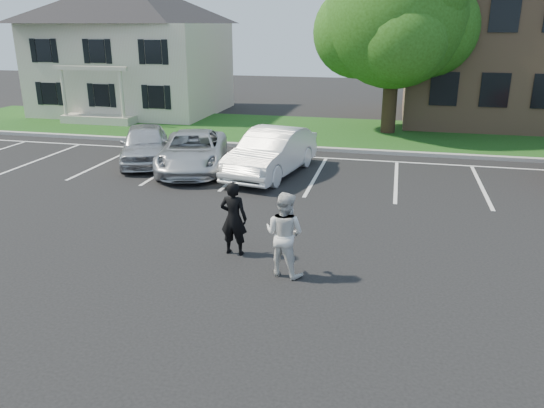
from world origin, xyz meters
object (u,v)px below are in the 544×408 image
object	(u,v)px
tree	(397,20)
man_white_shirt	(284,234)
man_black_suit	(234,218)
car_white_sedan	(272,152)
house	(133,48)
car_silver_west	(145,144)
car_silver_minivan	(193,151)

from	to	relation	value
tree	man_white_shirt	size ratio (longest dim) A/B	4.72
man_black_suit	car_white_sedan	xyz separation A→B (m)	(-0.74, 6.99, -0.07)
house	man_black_suit	bearing A→B (deg)	-57.66
man_black_suit	car_white_sedan	size ratio (longest dim) A/B	0.36
tree	car_white_sedan	bearing A→B (deg)	-114.45
house	tree	size ratio (longest dim) A/B	1.17
car_silver_west	car_silver_minivan	xyz separation A→B (m)	(2.20, -0.57, -0.04)
man_white_shirt	car_silver_west	bearing A→B (deg)	-31.19
man_black_suit	tree	bearing A→B (deg)	-98.71
house	car_silver_west	distance (m)	13.49
man_black_suit	car_white_sedan	distance (m)	7.03
house	tree	xyz separation A→B (m)	(15.37, -3.40, 1.52)
man_black_suit	car_silver_minivan	xyz separation A→B (m)	(-3.74, 6.99, -0.19)
tree	car_white_sedan	size ratio (longest dim) A/B	1.78
man_white_shirt	car_silver_minivan	bearing A→B (deg)	-39.09
house	tree	distance (m)	15.81
man_black_suit	man_white_shirt	xyz separation A→B (m)	(1.37, -0.79, 0.05)
tree	car_white_sedan	xyz separation A→B (m)	(-3.98, -8.75, -4.53)
tree	car_silver_minivan	size ratio (longest dim) A/B	1.75
car_silver_west	car_white_sedan	distance (m)	5.23
car_silver_minivan	car_white_sedan	size ratio (longest dim) A/B	1.02
tree	man_white_shirt	world-z (taller)	tree
man_white_shirt	car_silver_minivan	xyz separation A→B (m)	(-5.11, 7.78, -0.23)
tree	car_silver_minivan	xyz separation A→B (m)	(-6.98, -8.76, -4.65)
house	man_white_shirt	bearing A→B (deg)	-55.90
man_white_shirt	car_silver_west	size ratio (longest dim) A/B	0.43
tree	car_silver_minivan	distance (m)	12.12
car_silver_minivan	car_white_sedan	world-z (taller)	car_white_sedan
car_silver_west	man_white_shirt	bearing A→B (deg)	-71.90
car_white_sedan	tree	bearing A→B (deg)	76.16
house	car_silver_west	size ratio (longest dim) A/B	2.36
man_black_suit	house	bearing A→B (deg)	-54.74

